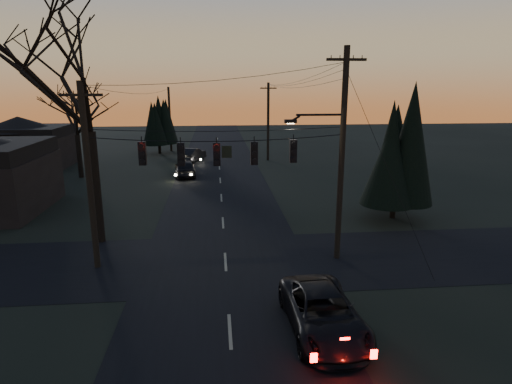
{
  "coord_description": "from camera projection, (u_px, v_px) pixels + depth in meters",
  "views": [
    {
      "loc": [
        -0.35,
        -9.23,
        8.36
      ],
      "look_at": [
        1.39,
        9.04,
        3.7
      ],
      "focal_mm": 30.0,
      "sensor_mm": 36.0,
      "label": 1
    }
  ],
  "objects": [
    {
      "name": "sedan_oncoming_b",
      "position": [
        193.0,
        155.0,
        47.38
      ],
      "size": [
        3.03,
        4.64,
        1.45
      ],
      "primitive_type": "imported",
      "rotation": [
        0.0,
        0.0,
        2.77
      ],
      "color": "black",
      "rests_on": "ground"
    },
    {
      "name": "house_left_far",
      "position": [
        21.0,
        142.0,
        43.26
      ],
      "size": [
        9.0,
        7.0,
        5.2
      ],
      "color": "black",
      "rests_on": "ground"
    },
    {
      "name": "main_road",
      "position": [
        222.0,
        205.0,
        30.29
      ],
      "size": [
        8.0,
        120.0,
        0.02
      ],
      "primitive_type": "cube",
      "color": "black",
      "rests_on": "ground"
    },
    {
      "name": "bare_tree_left",
      "position": [
        87.0,
        83.0,
        21.28
      ],
      "size": [
        10.97,
        10.97,
        11.99
      ],
      "color": "black",
      "rests_on": "ground"
    },
    {
      "name": "suv_near",
      "position": [
        323.0,
        313.0,
        14.7
      ],
      "size": [
        2.5,
        5.16,
        1.41
      ],
      "primitive_type": "imported",
      "rotation": [
        0.0,
        0.0,
        0.03
      ],
      "color": "black",
      "rests_on": "ground"
    },
    {
      "name": "bare_tree_dist",
      "position": [
        75.0,
        117.0,
        38.02
      ],
      "size": [
        7.78,
        7.78,
        7.9
      ],
      "color": "black",
      "rests_on": "ground"
    },
    {
      "name": "utility_pole_left",
      "position": [
        98.0,
        267.0,
        20.1
      ],
      "size": [
        1.8,
        0.3,
        8.5
      ],
      "primitive_type": null,
      "color": "black",
      "rests_on": "ground"
    },
    {
      "name": "span_signal_assembly",
      "position": [
        218.0,
        153.0,
        19.32
      ],
      "size": [
        11.5,
        0.44,
        1.49
      ],
      "color": "black",
      "rests_on": "ground"
    },
    {
      "name": "evergreen_dist",
      "position": [
        158.0,
        123.0,
        51.85
      ],
      "size": [
        3.9,
        3.9,
        6.27
      ],
      "color": "black",
      "rests_on": "ground"
    },
    {
      "name": "utility_pole_far_l",
      "position": [
        171.0,
        151.0,
        54.83
      ],
      "size": [
        0.3,
        0.3,
        8.0
      ],
      "primitive_type": null,
      "color": "black",
      "rests_on": "ground"
    },
    {
      "name": "utility_pole_right",
      "position": [
        337.0,
        258.0,
        21.15
      ],
      "size": [
        5.0,
        0.3,
        10.0
      ],
      "primitive_type": null,
      "color": "black",
      "rests_on": "ground"
    },
    {
      "name": "sedan_oncoming_a",
      "position": [
        185.0,
        168.0,
        39.61
      ],
      "size": [
        2.27,
        4.73,
        1.56
      ],
      "primitive_type": "imported",
      "rotation": [
        0.0,
        0.0,
        3.24
      ],
      "color": "black",
      "rests_on": "ground"
    },
    {
      "name": "cross_road",
      "position": [
        225.0,
        262.0,
        20.65
      ],
      "size": [
        60.0,
        7.0,
        0.02
      ],
      "primitive_type": "cube",
      "color": "black",
      "rests_on": "ground"
    },
    {
      "name": "utility_pole_far_r",
      "position": [
        268.0,
        160.0,
        48.17
      ],
      "size": [
        1.8,
        0.3,
        8.5
      ],
      "primitive_type": null,
      "color": "black",
      "rests_on": "ground"
    },
    {
      "name": "evergreen_right",
      "position": [
        398.0,
        148.0,
        26.39
      ],
      "size": [
        3.9,
        3.9,
        7.9
      ],
      "color": "black",
      "rests_on": "ground"
    }
  ]
}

